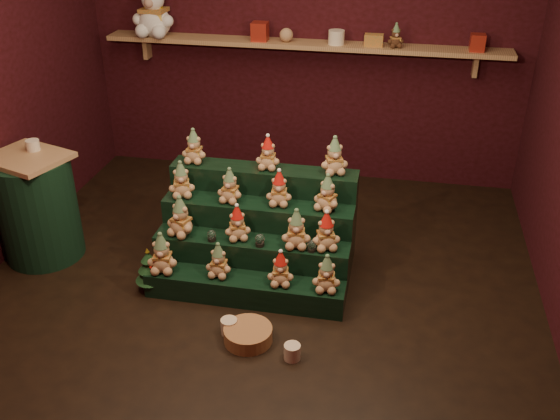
% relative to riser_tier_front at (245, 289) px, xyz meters
% --- Properties ---
extents(ground, '(4.00, 4.00, 0.00)m').
position_rel_riser_tier_front_xyz_m(ground, '(0.05, 0.17, -0.09)').
color(ground, black).
rests_on(ground, ground).
extents(back_wall, '(4.00, 0.10, 2.80)m').
position_rel_riser_tier_front_xyz_m(back_wall, '(0.05, 2.22, 1.31)').
color(back_wall, black).
rests_on(back_wall, ground).
extents(front_wall, '(4.00, 0.10, 2.80)m').
position_rel_riser_tier_front_xyz_m(front_wall, '(0.05, -1.88, 1.31)').
color(front_wall, black).
rests_on(front_wall, ground).
extents(back_shelf, '(3.60, 0.26, 0.24)m').
position_rel_riser_tier_front_xyz_m(back_shelf, '(0.05, 2.05, 1.20)').
color(back_shelf, tan).
rests_on(back_shelf, ground).
extents(riser_tier_front, '(1.40, 0.22, 0.18)m').
position_rel_riser_tier_front_xyz_m(riser_tier_front, '(0.00, 0.00, 0.00)').
color(riser_tier_front, black).
rests_on(riser_tier_front, ground).
extents(riser_tier_midfront, '(1.40, 0.22, 0.36)m').
position_rel_riser_tier_front_xyz_m(riser_tier_midfront, '(0.00, 0.22, 0.09)').
color(riser_tier_midfront, black).
rests_on(riser_tier_midfront, ground).
extents(riser_tier_midback, '(1.40, 0.22, 0.54)m').
position_rel_riser_tier_front_xyz_m(riser_tier_midback, '(0.00, 0.44, 0.18)').
color(riser_tier_midback, black).
rests_on(riser_tier_midback, ground).
extents(riser_tier_back, '(1.40, 0.22, 0.72)m').
position_rel_riser_tier_front_xyz_m(riser_tier_back, '(0.00, 0.66, 0.27)').
color(riser_tier_back, black).
rests_on(riser_tier_back, ground).
extents(teddy_0, '(0.24, 0.22, 0.29)m').
position_rel_riser_tier_front_xyz_m(teddy_0, '(-0.58, -0.01, 0.24)').
color(teddy_0, tan).
rests_on(teddy_0, riser_tier_front).
extents(teddy_1, '(0.18, 0.17, 0.25)m').
position_rel_riser_tier_front_xyz_m(teddy_1, '(-0.18, 0.01, 0.21)').
color(teddy_1, tan).
rests_on(teddy_1, riser_tier_front).
extents(teddy_2, '(0.20, 0.18, 0.25)m').
position_rel_riser_tier_front_xyz_m(teddy_2, '(0.26, -0.01, 0.21)').
color(teddy_2, tan).
rests_on(teddy_2, riser_tier_front).
extents(teddy_3, '(0.20, 0.18, 0.26)m').
position_rel_riser_tier_front_xyz_m(teddy_3, '(0.57, -0.01, 0.22)').
color(teddy_3, tan).
rests_on(teddy_3, riser_tier_front).
extents(teddy_4, '(0.26, 0.25, 0.30)m').
position_rel_riser_tier_front_xyz_m(teddy_4, '(-0.50, 0.20, 0.42)').
color(teddy_4, tan).
rests_on(teddy_4, riser_tier_midfront).
extents(teddy_5, '(0.23, 0.22, 0.25)m').
position_rel_riser_tier_front_xyz_m(teddy_5, '(-0.10, 0.23, 0.40)').
color(teddy_5, tan).
rests_on(teddy_5, riser_tier_midfront).
extents(teddy_6, '(0.22, 0.21, 0.28)m').
position_rel_riser_tier_front_xyz_m(teddy_6, '(0.33, 0.20, 0.41)').
color(teddy_6, tan).
rests_on(teddy_6, riser_tier_midfront).
extents(teddy_7, '(0.24, 0.23, 0.27)m').
position_rel_riser_tier_front_xyz_m(teddy_7, '(0.53, 0.22, 0.41)').
color(teddy_7, tan).
rests_on(teddy_7, riser_tier_midfront).
extents(teddy_8, '(0.24, 0.22, 0.27)m').
position_rel_riser_tier_front_xyz_m(teddy_8, '(-0.57, 0.45, 0.58)').
color(teddy_8, tan).
rests_on(teddy_8, riser_tier_midback).
extents(teddy_9, '(0.20, 0.18, 0.25)m').
position_rel_riser_tier_front_xyz_m(teddy_9, '(-0.20, 0.43, 0.58)').
color(teddy_9, tan).
rests_on(teddy_9, riser_tier_midback).
extents(teddy_10, '(0.20, 0.18, 0.26)m').
position_rel_riser_tier_front_xyz_m(teddy_10, '(0.16, 0.46, 0.58)').
color(teddy_10, tan).
rests_on(teddy_10, riser_tier_midback).
extents(teddy_11, '(0.25, 0.24, 0.27)m').
position_rel_riser_tier_front_xyz_m(teddy_11, '(0.50, 0.44, 0.58)').
color(teddy_11, tan).
rests_on(teddy_11, riser_tier_midback).
extents(teddy_12, '(0.18, 0.17, 0.26)m').
position_rel_riser_tier_front_xyz_m(teddy_12, '(-0.53, 0.67, 0.76)').
color(teddy_12, tan).
rests_on(teddy_12, riser_tier_back).
extents(teddy_13, '(0.18, 0.16, 0.25)m').
position_rel_riser_tier_front_xyz_m(teddy_13, '(0.03, 0.66, 0.75)').
color(teddy_13, tan).
rests_on(teddy_13, riser_tier_back).
extents(teddy_14, '(0.24, 0.23, 0.28)m').
position_rel_riser_tier_front_xyz_m(teddy_14, '(0.52, 0.68, 0.77)').
color(teddy_14, tan).
rests_on(teddy_14, riser_tier_back).
extents(snow_globe_a, '(0.06, 0.06, 0.08)m').
position_rel_riser_tier_front_xyz_m(snow_globe_a, '(-0.27, 0.16, 0.31)').
color(snow_globe_a, black).
rests_on(snow_globe_a, riser_tier_midfront).
extents(snow_globe_b, '(0.07, 0.07, 0.09)m').
position_rel_riser_tier_front_xyz_m(snow_globe_b, '(0.08, 0.16, 0.32)').
color(snow_globe_b, black).
rests_on(snow_globe_b, riser_tier_midfront).
extents(snow_globe_c, '(0.06, 0.06, 0.08)m').
position_rel_riser_tier_front_xyz_m(snow_globe_c, '(0.44, 0.16, 0.31)').
color(snow_globe_c, black).
rests_on(snow_globe_c, riser_tier_midfront).
extents(side_table, '(0.66, 0.61, 0.84)m').
position_rel_riser_tier_front_xyz_m(side_table, '(-1.67, 0.28, 0.33)').
color(side_table, tan).
rests_on(side_table, ground).
extents(table_ornament, '(0.10, 0.10, 0.08)m').
position_rel_riser_tier_front_xyz_m(table_ornament, '(-1.67, 0.38, 0.79)').
color(table_ornament, beige).
rests_on(table_ornament, side_table).
extents(mini_christmas_tree, '(0.21, 0.21, 0.36)m').
position_rel_riser_tier_front_xyz_m(mini_christmas_tree, '(-0.68, -0.02, 0.08)').
color(mini_christmas_tree, '#482919').
rests_on(mini_christmas_tree, ground).
extents(mug_left, '(0.11, 0.11, 0.11)m').
position_rel_riser_tier_front_xyz_m(mug_left, '(-0.01, -0.37, -0.04)').
color(mug_left, beige).
rests_on(mug_left, ground).
extents(mug_right, '(0.10, 0.10, 0.10)m').
position_rel_riser_tier_front_xyz_m(mug_right, '(0.43, -0.52, -0.04)').
color(mug_right, beige).
rests_on(mug_right, ground).
extents(wicker_basket, '(0.34, 0.34, 0.10)m').
position_rel_riser_tier_front_xyz_m(wicker_basket, '(0.13, -0.41, -0.04)').
color(wicker_basket, '#A36F41').
rests_on(wicker_basket, ground).
extents(white_bear, '(0.41, 0.37, 0.55)m').
position_rel_riser_tier_front_xyz_m(white_bear, '(-1.30, 2.01, 1.50)').
color(white_bear, white).
rests_on(white_bear, back_shelf).
extents(brown_bear, '(0.17, 0.16, 0.20)m').
position_rel_riser_tier_front_xyz_m(brown_bear, '(0.86, 2.01, 1.33)').
color(brown_bear, '#442716').
rests_on(brown_bear, back_shelf).
extents(gift_tin_red_a, '(0.14, 0.14, 0.16)m').
position_rel_riser_tier_front_xyz_m(gift_tin_red_a, '(-0.33, 2.02, 1.31)').
color(gift_tin_red_a, '#A82819').
rests_on(gift_tin_red_a, back_shelf).
extents(gift_tin_cream, '(0.14, 0.14, 0.12)m').
position_rel_riser_tier_front_xyz_m(gift_tin_cream, '(0.35, 2.02, 1.29)').
color(gift_tin_cream, beige).
rests_on(gift_tin_cream, back_shelf).
extents(gift_tin_red_b, '(0.12, 0.12, 0.14)m').
position_rel_riser_tier_front_xyz_m(gift_tin_red_b, '(1.53, 2.02, 1.30)').
color(gift_tin_red_b, '#A82819').
rests_on(gift_tin_red_b, back_shelf).
extents(shelf_plush_ball, '(0.12, 0.12, 0.12)m').
position_rel_riser_tier_front_xyz_m(shelf_plush_ball, '(-0.09, 2.02, 1.29)').
color(shelf_plush_ball, tan).
rests_on(shelf_plush_ball, back_shelf).
extents(scarf_gift_box, '(0.16, 0.10, 0.10)m').
position_rel_riser_tier_front_xyz_m(scarf_gift_box, '(0.67, 2.02, 1.28)').
color(scarf_gift_box, orange).
rests_on(scarf_gift_box, back_shelf).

